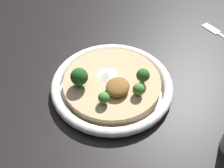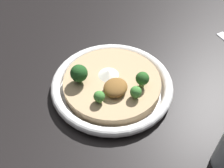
{
  "view_description": "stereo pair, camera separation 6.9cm",
  "coord_description": "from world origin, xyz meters",
  "px_view_note": "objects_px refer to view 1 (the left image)",
  "views": [
    {
      "loc": [
        0.44,
        0.18,
        0.53
      ],
      "look_at": [
        0.0,
        0.0,
        0.02
      ],
      "focal_mm": 45.0,
      "sensor_mm": 36.0,
      "label": 1
    },
    {
      "loc": [
        0.4,
        0.24,
        0.53
      ],
      "look_at": [
        0.0,
        0.0,
        0.02
      ],
      "focal_mm": 45.0,
      "sensor_mm": 36.0,
      "label": 2
    }
  ],
  "objects_px": {
    "broccoli_right": "(104,98)",
    "broccoli_front_right": "(79,77)",
    "broccoli_back": "(143,76)",
    "broccoli_back_right": "(139,89)",
    "risotto_bowl": "(112,85)",
    "fork_utensil": "(223,36)"
  },
  "relations": [
    {
      "from": "broccoli_back",
      "to": "broccoli_right",
      "type": "bearing_deg",
      "value": -33.36
    },
    {
      "from": "broccoli_front_right",
      "to": "fork_utensil",
      "type": "bearing_deg",
      "value": 141.96
    },
    {
      "from": "risotto_bowl",
      "to": "broccoli_back",
      "type": "distance_m",
      "value": 0.08
    },
    {
      "from": "broccoli_back",
      "to": "broccoli_right",
      "type": "relative_size",
      "value": 1.35
    },
    {
      "from": "broccoli_right",
      "to": "broccoli_front_right",
      "type": "bearing_deg",
      "value": -110.7
    },
    {
      "from": "broccoli_back_right",
      "to": "broccoli_right",
      "type": "bearing_deg",
      "value": -50.09
    },
    {
      "from": "broccoli_back",
      "to": "broccoli_right",
      "type": "xyz_separation_m",
      "value": [
        0.09,
        -0.06,
        -0.01
      ]
    },
    {
      "from": "risotto_bowl",
      "to": "broccoli_back",
      "type": "bearing_deg",
      "value": 105.4
    },
    {
      "from": "broccoli_back",
      "to": "broccoli_front_right",
      "type": "relative_size",
      "value": 0.84
    },
    {
      "from": "fork_utensil",
      "to": "broccoli_back",
      "type": "bearing_deg",
      "value": 94.83
    },
    {
      "from": "risotto_bowl",
      "to": "fork_utensil",
      "type": "xyz_separation_m",
      "value": [
        -0.33,
        0.23,
        -0.02
      ]
    },
    {
      "from": "broccoli_back",
      "to": "broccoli_back_right",
      "type": "xyz_separation_m",
      "value": [
        0.04,
        0.0,
        -0.01
      ]
    },
    {
      "from": "risotto_bowl",
      "to": "broccoli_front_right",
      "type": "height_order",
      "value": "broccoli_front_right"
    },
    {
      "from": "broccoli_right",
      "to": "broccoli_front_right",
      "type": "relative_size",
      "value": 0.62
    },
    {
      "from": "broccoli_front_right",
      "to": "fork_utensil",
      "type": "height_order",
      "value": "broccoli_front_right"
    },
    {
      "from": "risotto_bowl",
      "to": "broccoli_right",
      "type": "xyz_separation_m",
      "value": [
        0.07,
        0.01,
        0.03
      ]
    },
    {
      "from": "fork_utensil",
      "to": "broccoli_right",
      "type": "bearing_deg",
      "value": 93.32
    },
    {
      "from": "risotto_bowl",
      "to": "broccoli_front_right",
      "type": "xyz_separation_m",
      "value": [
        0.04,
        -0.06,
        0.05
      ]
    },
    {
      "from": "risotto_bowl",
      "to": "broccoli_right",
      "type": "bearing_deg",
      "value": 7.96
    },
    {
      "from": "broccoli_front_right",
      "to": "broccoli_back_right",
      "type": "xyz_separation_m",
      "value": [
        -0.03,
        0.14,
        -0.01
      ]
    },
    {
      "from": "fork_utensil",
      "to": "risotto_bowl",
      "type": "bearing_deg",
      "value": 87.1
    },
    {
      "from": "broccoli_back",
      "to": "fork_utensil",
      "type": "relative_size",
      "value": 0.24
    }
  ]
}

